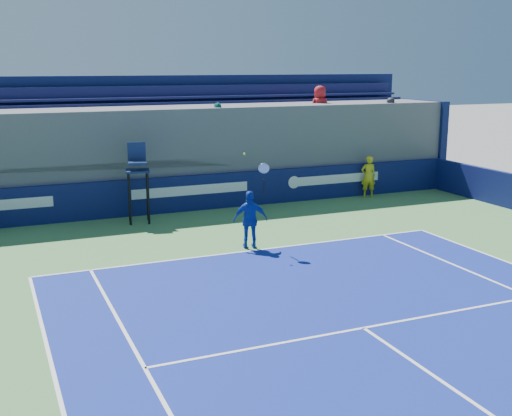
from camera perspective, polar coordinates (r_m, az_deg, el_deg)
name	(u,v)px	position (r m, az deg, el deg)	size (l,w,h in m)	color
ball_person	(368,176)	(23.96, 9.96, 2.79)	(0.56, 0.36, 1.52)	yellow
back_hoarding	(190,193)	(21.48, -5.85, 1.31)	(20.40, 0.21, 1.20)	#0C1448
umpire_chair	(138,174)	(19.93, -10.47, 3.00)	(0.82, 0.82, 2.48)	black
tennis_player	(250,219)	(16.93, -0.50, -1.02)	(0.98, 0.66, 2.57)	#1437A3
stadium_seating	(173,149)	(23.22, -7.42, 5.21)	(21.00, 4.05, 4.40)	#505055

